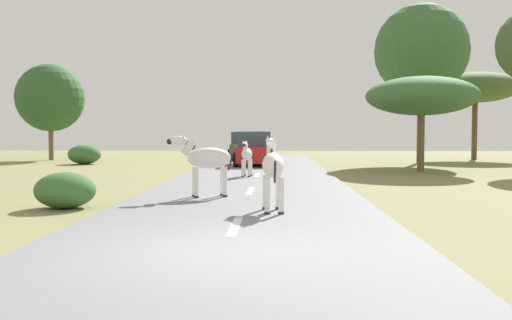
% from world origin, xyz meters
% --- Properties ---
extents(ground_plane, '(90.00, 90.00, 0.00)m').
position_xyz_m(ground_plane, '(0.00, 0.00, 0.00)').
color(ground_plane, olive).
extents(road, '(6.00, 64.00, 0.05)m').
position_xyz_m(road, '(0.08, 0.00, 0.03)').
color(road, slate).
rests_on(road, ground_plane).
extents(lane_markings, '(0.16, 56.00, 0.01)m').
position_xyz_m(lane_markings, '(0.08, -1.00, 0.05)').
color(lane_markings, silver).
rests_on(lane_markings, road).
extents(zebra_0, '(0.46, 1.49, 1.41)m').
position_xyz_m(zebra_0, '(-0.30, 13.17, 0.89)').
color(zebra_0, silver).
rests_on(zebra_0, road).
extents(zebra_3, '(0.53, 1.73, 1.62)m').
position_xyz_m(zebra_3, '(0.74, 3.98, 1.02)').
color(zebra_3, silver).
rests_on(zebra_3, road).
extents(zebra_4, '(1.70, 0.86, 1.67)m').
position_xyz_m(zebra_4, '(-1.01, 6.50, 1.04)').
color(zebra_4, silver).
rests_on(zebra_4, road).
extents(car_0, '(2.20, 4.43, 1.74)m').
position_xyz_m(car_0, '(-1.15, 26.83, 0.85)').
color(car_0, '#476B38').
rests_on(car_0, road).
extents(car_1, '(2.21, 4.43, 1.74)m').
position_xyz_m(car_1, '(-0.34, 20.53, 0.85)').
color(car_1, red).
rests_on(car_1, road).
extents(tree_0, '(4.24, 4.24, 6.05)m').
position_xyz_m(tree_0, '(-13.41, 26.43, 3.92)').
color(tree_0, brown).
rests_on(tree_0, ground_plane).
extents(tree_1, '(5.57, 5.57, 5.63)m').
position_xyz_m(tree_1, '(13.69, 28.21, 4.63)').
color(tree_1, brown).
rests_on(tree_1, ground_plane).
extents(tree_2, '(4.90, 4.90, 4.21)m').
position_xyz_m(tree_2, '(7.26, 16.84, 3.34)').
color(tree_2, brown).
rests_on(tree_2, ground_plane).
extents(tree_5, '(5.25, 5.25, 8.98)m').
position_xyz_m(tree_5, '(9.01, 23.67, 6.34)').
color(tree_5, brown).
rests_on(tree_5, ground_plane).
extents(bush_0, '(1.38, 1.24, 0.83)m').
position_xyz_m(bush_0, '(-3.99, 4.59, 0.41)').
color(bush_0, '#386633').
rests_on(bush_0, ground_plane).
extents(bush_3, '(1.79, 1.61, 1.08)m').
position_xyz_m(bush_3, '(-9.71, 22.01, 0.54)').
color(bush_3, '#386633').
rests_on(bush_3, ground_plane).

